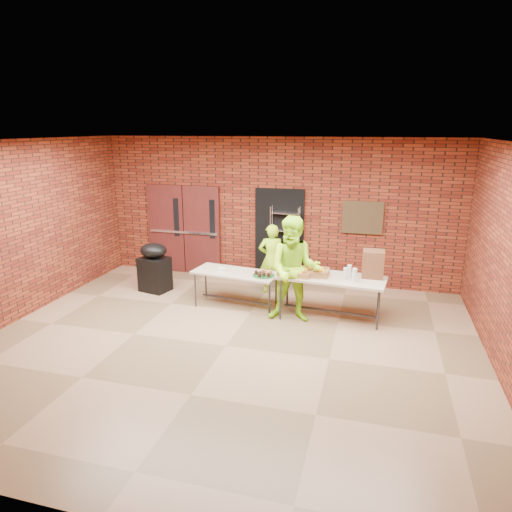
# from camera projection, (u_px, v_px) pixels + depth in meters

# --- Properties ---
(room) EXTENTS (8.08, 7.08, 3.28)m
(room) POSITION_uv_depth(u_px,v_px,m) (224.00, 250.00, 6.91)
(room) COLOR brown
(room) RESTS_ON ground
(double_doors) EXTENTS (1.78, 0.12, 2.10)m
(double_doors) POSITION_uv_depth(u_px,v_px,m) (184.00, 230.00, 10.80)
(double_doors) COLOR #4C1615
(double_doors) RESTS_ON room
(dark_doorway) EXTENTS (1.10, 0.06, 2.10)m
(dark_doorway) POSITION_uv_depth(u_px,v_px,m) (279.00, 235.00, 10.24)
(dark_doorway) COLOR black
(dark_doorway) RESTS_ON room
(bronze_plaque) EXTENTS (0.85, 0.04, 0.70)m
(bronze_plaque) POSITION_uv_depth(u_px,v_px,m) (362.00, 218.00, 9.64)
(bronze_plaque) COLOR #3A2917
(bronze_plaque) RESTS_ON room
(wire_rack) EXTENTS (0.65, 0.28, 1.73)m
(wire_rack) POSITION_uv_depth(u_px,v_px,m) (285.00, 245.00, 10.13)
(wire_rack) COLOR silver
(wire_rack) RESTS_ON room
(table_left) EXTENTS (1.75, 0.92, 0.69)m
(table_left) POSITION_uv_depth(u_px,v_px,m) (236.00, 275.00, 8.86)
(table_left) COLOR tan
(table_left) RESTS_ON room
(table_right) EXTENTS (2.00, 0.99, 0.79)m
(table_right) POSITION_uv_depth(u_px,v_px,m) (331.00, 280.00, 8.25)
(table_right) COLOR tan
(table_right) RESTS_ON room
(basket_bananas) EXTENTS (0.43, 0.34, 0.13)m
(basket_bananas) POSITION_uv_depth(u_px,v_px,m) (291.00, 272.00, 8.31)
(basket_bananas) COLOR olive
(basket_bananas) RESTS_ON table_right
(basket_oranges) EXTENTS (0.49, 0.38, 0.15)m
(basket_oranges) POSITION_uv_depth(u_px,v_px,m) (315.00, 272.00, 8.28)
(basket_oranges) COLOR olive
(basket_oranges) RESTS_ON table_right
(basket_apples) EXTENTS (0.41, 0.32, 0.13)m
(basket_apples) POSITION_uv_depth(u_px,v_px,m) (299.00, 273.00, 8.23)
(basket_apples) COLOR olive
(basket_apples) RESTS_ON table_right
(muffin_tray) EXTENTS (0.41, 0.41, 0.10)m
(muffin_tray) POSITION_uv_depth(u_px,v_px,m) (264.00, 273.00, 8.61)
(muffin_tray) COLOR #13491E
(muffin_tray) RESTS_ON table_left
(napkin_box) EXTENTS (0.16, 0.11, 0.05)m
(napkin_box) POSITION_uv_depth(u_px,v_px,m) (222.00, 269.00, 8.92)
(napkin_box) COLOR silver
(napkin_box) RESTS_ON table_left
(coffee_dispenser) EXTENTS (0.37, 0.34, 0.49)m
(coffee_dispenser) POSITION_uv_depth(u_px,v_px,m) (373.00, 264.00, 8.14)
(coffee_dispenser) COLOR brown
(coffee_dispenser) RESTS_ON table_right
(cup_stack_front) EXTENTS (0.07, 0.07, 0.22)m
(cup_stack_front) POSITION_uv_depth(u_px,v_px,m) (345.00, 274.00, 8.03)
(cup_stack_front) COLOR silver
(cup_stack_front) RESTS_ON table_right
(cup_stack_mid) EXTENTS (0.08, 0.08, 0.25)m
(cup_stack_mid) POSITION_uv_depth(u_px,v_px,m) (355.00, 275.00, 7.92)
(cup_stack_mid) COLOR silver
(cup_stack_mid) RESTS_ON table_right
(cup_stack_back) EXTENTS (0.08, 0.08, 0.24)m
(cup_stack_back) POSITION_uv_depth(u_px,v_px,m) (349.00, 271.00, 8.14)
(cup_stack_back) COLOR silver
(cup_stack_back) RESTS_ON table_right
(covered_grill) EXTENTS (0.67, 0.60, 1.05)m
(covered_grill) POSITION_uv_depth(u_px,v_px,m) (154.00, 267.00, 9.69)
(covered_grill) COLOR black
(covered_grill) RESTS_ON room
(volunteer_woman) EXTENTS (0.62, 0.49, 1.48)m
(volunteer_woman) POSITION_uv_depth(u_px,v_px,m) (271.00, 259.00, 9.53)
(volunteer_woman) COLOR #A0EA1A
(volunteer_woman) RESTS_ON room
(volunteer_man) EXTENTS (0.98, 0.79, 1.92)m
(volunteer_man) POSITION_uv_depth(u_px,v_px,m) (294.00, 270.00, 8.09)
(volunteer_man) COLOR #A0EA1A
(volunteer_man) RESTS_ON room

